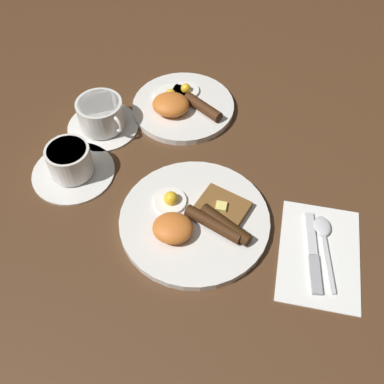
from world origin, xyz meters
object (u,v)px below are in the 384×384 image
(teacup_far, at_px, (101,117))
(teacup_near, at_px, (71,164))
(breakfast_plate_far, at_px, (181,105))
(knife, at_px, (314,256))
(spoon, at_px, (324,234))
(breakfast_plate_near, at_px, (195,220))

(teacup_far, bearing_deg, teacup_near, -101.11)
(breakfast_plate_far, distance_m, knife, 0.46)
(breakfast_plate_far, distance_m, spoon, 0.44)
(breakfast_plate_far, xyz_separation_m, spoon, (0.31, -0.31, -0.01))
(breakfast_plate_near, bearing_deg, teacup_far, 135.83)
(breakfast_plate_far, relative_size, teacup_far, 1.48)
(breakfast_plate_near, relative_size, teacup_near, 1.67)
(teacup_near, distance_m, spoon, 0.51)
(teacup_near, distance_m, teacup_far, 0.14)
(breakfast_plate_near, distance_m, knife, 0.22)
(breakfast_plate_far, relative_size, teacup_near, 1.38)
(breakfast_plate_near, bearing_deg, spoon, 0.62)
(teacup_near, height_order, spoon, teacup_near)
(breakfast_plate_far, height_order, teacup_far, teacup_far)
(breakfast_plate_near, relative_size, spoon, 1.79)
(breakfast_plate_far, xyz_separation_m, knife, (0.29, -0.35, -0.01))
(teacup_far, distance_m, knife, 0.53)
(knife, xyz_separation_m, spoon, (0.02, 0.05, 0.00))
(teacup_near, bearing_deg, breakfast_plate_near, -19.02)
(breakfast_plate_far, height_order, spoon, breakfast_plate_far)
(teacup_near, bearing_deg, breakfast_plate_far, 48.62)
(teacup_near, height_order, teacup_far, same)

